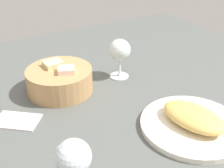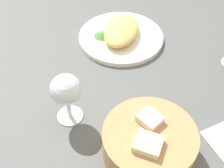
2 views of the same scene
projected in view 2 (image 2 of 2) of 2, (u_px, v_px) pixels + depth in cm
name	position (u px, v px, depth cm)	size (l,w,h in cm)	color
ground_plane	(138.00, 78.00, 79.90)	(140.00, 140.00, 2.00)	#545856
plate	(121.00, 37.00, 89.52)	(25.38, 25.38, 1.40)	white
omelette	(121.00, 30.00, 87.65)	(16.30, 9.87, 3.77)	#E4BB5D
lettuce_garnish	(102.00, 35.00, 88.40)	(5.00, 5.00, 1.07)	#457E31
bread_basket	(149.00, 143.00, 60.43)	(19.17, 19.17, 8.54)	tan
wine_glass_near	(66.00, 91.00, 63.49)	(6.94, 6.94, 12.79)	silver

